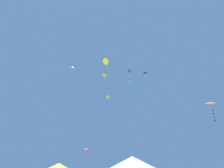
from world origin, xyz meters
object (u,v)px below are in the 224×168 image
at_px(kite_cyan_diamond, 129,82).
at_px(kite_yellow_delta, 106,61).
at_px(kite_black_diamond, 145,73).
at_px(kite_blue_box, 130,71).
at_px(kite_lime_diamond, 108,97).
at_px(canopy_tent_white, 133,163).
at_px(kite_orange_diamond, 211,104).
at_px(kite_lime_delta, 72,67).
at_px(kite_magenta_delta, 87,150).
at_px(kite_orange_delta, 104,75).

relative_size(kite_cyan_diamond, kite_yellow_delta, 0.81).
relative_size(kite_black_diamond, kite_blue_box, 0.74).
bearing_deg(kite_black_diamond, kite_yellow_delta, -139.63).
bearing_deg(kite_lime_diamond, kite_blue_box, 22.11).
relative_size(canopy_tent_white, kite_orange_diamond, 1.59).
xyz_separation_m(kite_black_diamond, kite_blue_box, (-4.35, -0.01, 0.35)).
relative_size(kite_yellow_delta, kite_blue_box, 1.00).
height_order(canopy_tent_white, kite_orange_diamond, kite_orange_diamond).
distance_m(kite_lime_delta, kite_blue_box, 15.84).
relative_size(canopy_tent_white, kite_magenta_delta, 2.28).
height_order(kite_orange_diamond, kite_cyan_diamond, kite_cyan_diamond).
xyz_separation_m(kite_orange_delta, kite_magenta_delta, (-3.20, 3.74, -18.88)).
bearing_deg(kite_yellow_delta, kite_magenta_delta, 103.83).
relative_size(kite_lime_delta, kite_blue_box, 0.34).
relative_size(kite_cyan_diamond, kite_blue_box, 0.81).
distance_m(kite_cyan_diamond, kite_yellow_delta, 17.24).
relative_size(kite_orange_diamond, kite_magenta_delta, 1.43).
bearing_deg(canopy_tent_white, kite_black_diamond, 59.65).
height_order(canopy_tent_white, kite_yellow_delta, kite_yellow_delta).
xyz_separation_m(kite_lime_diamond, kite_black_diamond, (10.46, 2.49, 9.73)).
xyz_separation_m(kite_magenta_delta, kite_yellow_delta, (3.58, -14.56, 13.39)).
height_order(kite_magenta_delta, kite_lime_delta, kite_lime_delta).
bearing_deg(kite_black_diamond, kite_orange_diamond, -89.28).
distance_m(canopy_tent_white, kite_orange_diamond, 10.16).
relative_size(kite_orange_diamond, kite_black_diamond, 1.19).
xyz_separation_m(canopy_tent_white, kite_blue_box, (3.84, 13.99, 23.82)).
height_order(kite_orange_diamond, kite_blue_box, kite_blue_box).
bearing_deg(kite_black_diamond, kite_magenta_delta, 160.74).
height_order(kite_magenta_delta, kite_lime_diamond, kite_lime_diamond).
distance_m(kite_cyan_diamond, kite_blue_box, 5.04).
bearing_deg(kite_cyan_diamond, kite_lime_delta, -158.78).
relative_size(kite_orange_delta, kite_black_diamond, 0.81).
bearing_deg(kite_lime_diamond, kite_lime_delta, 173.57).
height_order(kite_orange_diamond, kite_yellow_delta, kite_yellow_delta).
height_order(kite_cyan_diamond, kite_blue_box, kite_blue_box).
height_order(kite_yellow_delta, kite_lime_diamond, kite_yellow_delta).
bearing_deg(kite_blue_box, kite_magenta_delta, 153.54).
distance_m(kite_orange_diamond, kite_lime_delta, 30.92).
bearing_deg(kite_lime_delta, kite_lime_diamond, -6.43).
bearing_deg(kite_blue_box, kite_orange_delta, 168.87).
bearing_deg(kite_yellow_delta, kite_orange_delta, 92.03).
distance_m(canopy_tent_white, kite_magenta_delta, 20.68).
bearing_deg(kite_orange_diamond, kite_lime_diamond, 127.99).
bearing_deg(kite_magenta_delta, kite_lime_delta, -129.83).
bearing_deg(kite_orange_diamond, kite_yellow_delta, 149.30).
relative_size(canopy_tent_white, kite_blue_box, 1.40).
bearing_deg(kite_orange_delta, kite_orange_diamond, -56.32).
distance_m(kite_magenta_delta, kite_lime_diamond, 12.75).
height_order(kite_orange_delta, kite_black_diamond, kite_black_diamond).
xyz_separation_m(kite_yellow_delta, kite_black_diamond, (11.09, 9.43, 5.65)).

